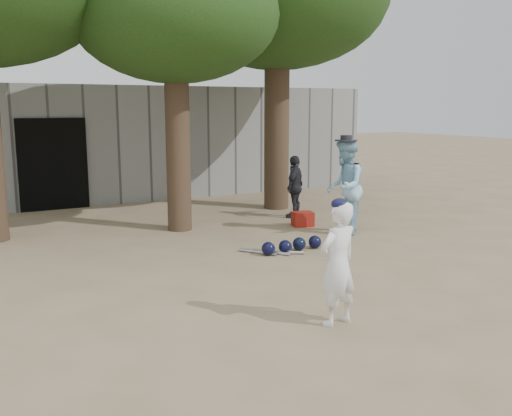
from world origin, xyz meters
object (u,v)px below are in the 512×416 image
spectator_dark (295,187)px  red_bag (303,219)px  spectator_blue (345,187)px  boy_player (338,264)px

spectator_dark → red_bag: (-0.37, -0.88, -0.55)m
spectator_dark → red_bag: size_ratio=3.33×
spectator_blue → red_bag: 1.31m
spectator_blue → red_bag: bearing=-122.8°
spectator_blue → spectator_dark: bearing=-141.1°
spectator_blue → red_bag: size_ratio=4.43×
boy_player → red_bag: (2.67, 4.73, -0.57)m
red_bag → spectator_dark: bearing=67.4°
boy_player → spectator_dark: boy_player is taller
spectator_blue → red_bag: spectator_blue is taller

